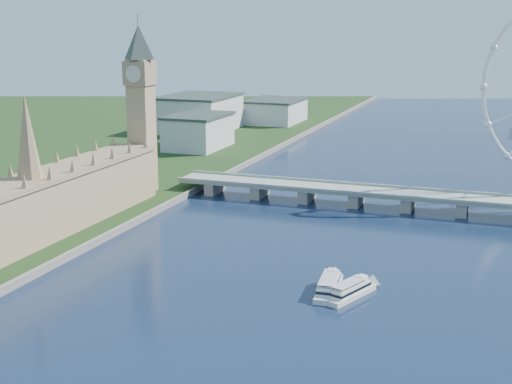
% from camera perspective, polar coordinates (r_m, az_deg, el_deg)
% --- Properties ---
extents(parliament_range, '(24.00, 200.00, 70.00)m').
position_cam_1_polar(parliament_range, '(353.11, -17.44, -1.28)').
color(parliament_range, tan).
rests_on(parliament_range, ground).
extents(big_ben, '(20.02, 20.02, 110.00)m').
position_cam_1_polar(big_ben, '(434.47, -9.24, 8.27)').
color(big_ben, tan).
rests_on(big_ben, ground).
extents(westminster_bridge, '(220.00, 22.00, 9.50)m').
position_cam_1_polar(westminster_bridge, '(420.18, 8.04, -0.16)').
color(westminster_bridge, gray).
rests_on(westminster_bridge, ground).
extents(city_skyline, '(505.00, 280.00, 32.00)m').
position_cam_1_polar(city_skyline, '(667.49, 16.09, 5.38)').
color(city_skyline, beige).
rests_on(city_skyline, ground).
extents(tour_boat_near, '(10.88, 31.92, 6.93)m').
position_cam_1_polar(tour_boat_near, '(286.73, 5.81, -8.00)').
color(tour_boat_near, silver).
rests_on(tour_boat_near, ground).
extents(tour_boat_far, '(18.05, 30.75, 6.63)m').
position_cam_1_polar(tour_boat_far, '(283.47, 7.51, -8.30)').
color(tour_boat_far, silver).
rests_on(tour_boat_far, ground).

